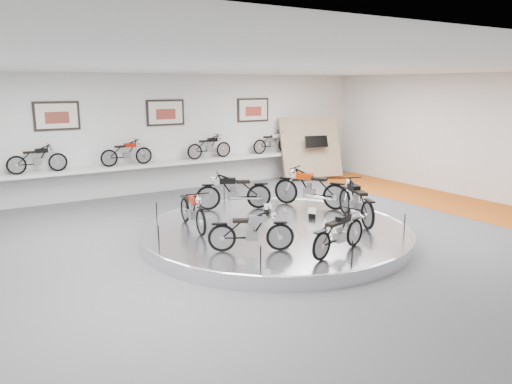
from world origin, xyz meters
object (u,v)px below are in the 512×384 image
bike_a (310,188)px  bike_d (251,231)px  bike_c (192,209)px  bike_f (356,201)px  display_platform (275,233)px  bike_e (339,232)px  bike_b (234,191)px  shelf (170,163)px

bike_a → bike_d: bearing=97.0°
bike_c → bike_f: 4.00m
bike_f → bike_a: bearing=20.6°
bike_a → display_platform: bearing=92.8°
bike_c → bike_e: (1.74, -3.16, -0.03)m
bike_d → bike_f: bearing=38.0°
bike_b → bike_e: bearing=113.8°
bike_c → bike_d: (0.31, -2.13, -0.03)m
bike_a → shelf: bearing=-7.7°
bike_c → bike_d: bearing=16.0°
bike_a → bike_d: size_ratio=1.25×
bike_d → bike_b: bearing=94.8°
bike_b → bike_c: 2.07m
bike_c → bike_f: (3.68, -1.57, 0.06)m
shelf → bike_a: 5.59m
display_platform → shelf: size_ratio=0.58×
display_platform → bike_a: (1.95, 1.17, 0.70)m
display_platform → bike_a: size_ratio=3.45×
bike_b → bike_d: size_ratio=1.17×
display_platform → bike_d: size_ratio=4.31×
bike_c → bike_f: bike_f is taller
bike_b → bike_f: bike_f is taller
bike_e → bike_f: bearing=23.9°
shelf → bike_f: bike_f is taller
shelf → bike_f: (1.96, -7.04, -0.18)m
display_platform → shelf: bearing=90.0°
bike_c → bike_d: 2.15m
bike_f → bike_e: bearing=149.5°
display_platform → bike_f: size_ratio=3.60×
bike_b → bike_d: bike_b is taller
bike_b → bike_c: size_ratio=1.10×
display_platform → bike_c: bike_c is taller
bike_a → bike_f: (0.01, -1.81, -0.02)m
display_platform → bike_c: (-1.72, 0.92, 0.62)m
display_platform → bike_b: size_ratio=3.67×
bike_c → bike_e: bearing=36.5°
bike_b → bike_f: bearing=149.8°
bike_c → bike_d: bike_c is taller
bike_b → bike_d: 3.55m
shelf → bike_a: bearing=-69.6°
bike_c → bike_b: bearing=130.4°
bike_d → bike_f: size_ratio=0.84×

